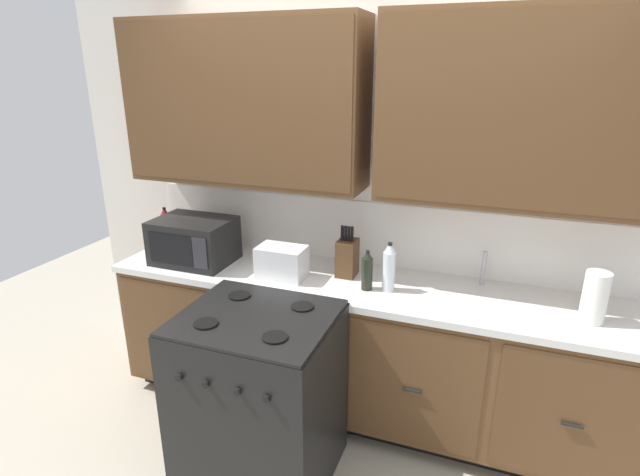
# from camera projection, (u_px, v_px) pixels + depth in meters

# --- Properties ---
(ground_plane) EXTENTS (8.00, 8.00, 0.00)m
(ground_plane) POSITION_uv_depth(u_px,v_px,m) (343.00, 444.00, 2.89)
(ground_plane) COLOR #B2A893
(wall_unit) EXTENTS (4.24, 0.40, 2.51)m
(wall_unit) POSITION_uv_depth(u_px,v_px,m) (375.00, 147.00, 2.78)
(wall_unit) COLOR white
(wall_unit) RESTS_ON ground_plane
(counter_run) EXTENTS (3.07, 0.64, 0.91)m
(counter_run) POSITION_uv_depth(u_px,v_px,m) (360.00, 349.00, 3.00)
(counter_run) COLOR black
(counter_run) RESTS_ON ground_plane
(stove_range) EXTENTS (0.76, 0.68, 0.95)m
(stove_range) POSITION_uv_depth(u_px,v_px,m) (260.00, 396.00, 2.56)
(stove_range) COLOR black
(stove_range) RESTS_ON ground_plane
(microwave) EXTENTS (0.48, 0.37, 0.28)m
(microwave) POSITION_uv_depth(u_px,v_px,m) (194.00, 241.00, 3.12)
(microwave) COLOR black
(microwave) RESTS_ON counter_run
(toaster) EXTENTS (0.28, 0.18, 0.19)m
(toaster) POSITION_uv_depth(u_px,v_px,m) (282.00, 262.00, 2.89)
(toaster) COLOR white
(toaster) RESTS_ON counter_run
(knife_block) EXTENTS (0.11, 0.14, 0.31)m
(knife_block) POSITION_uv_depth(u_px,v_px,m) (347.00, 257.00, 2.91)
(knife_block) COLOR #52361E
(knife_block) RESTS_ON counter_run
(sink_faucet) EXTENTS (0.02, 0.02, 0.20)m
(sink_faucet) POSITION_uv_depth(u_px,v_px,m) (484.00, 268.00, 2.79)
(sink_faucet) COLOR #B2B5BA
(sink_faucet) RESTS_ON counter_run
(paper_towel_roll) EXTENTS (0.12, 0.12, 0.26)m
(paper_towel_roll) POSITION_uv_depth(u_px,v_px,m) (595.00, 297.00, 2.37)
(paper_towel_roll) COLOR white
(paper_towel_roll) RESTS_ON counter_run
(bottle_clear) EXTENTS (0.07, 0.07, 0.28)m
(bottle_clear) POSITION_uv_depth(u_px,v_px,m) (389.00, 267.00, 2.71)
(bottle_clear) COLOR silver
(bottle_clear) RESTS_ON counter_run
(bottle_dark) EXTENTS (0.06, 0.06, 0.23)m
(bottle_dark) POSITION_uv_depth(u_px,v_px,m) (367.00, 271.00, 2.73)
(bottle_dark) COLOR black
(bottle_dark) RESTS_ON counter_run
(bottle_red) EXTENTS (0.06, 0.06, 0.26)m
(bottle_red) POSITION_uv_depth(u_px,v_px,m) (166.00, 226.00, 3.44)
(bottle_red) COLOR maroon
(bottle_red) RESTS_ON counter_run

